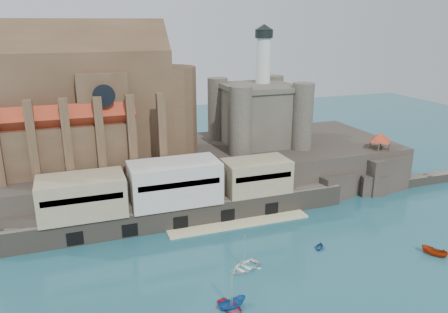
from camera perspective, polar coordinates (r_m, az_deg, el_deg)
name	(u,v)px	position (r m, az deg, el deg)	size (l,w,h in m)	color
ground	(268,271)	(75.71, 5.78, -14.62)	(300.00, 300.00, 0.00)	#1A4D59
promontory	(199,171)	(107.00, -3.28, -1.86)	(100.00, 36.00, 10.00)	black
quay	(175,195)	(89.46, -6.45, -5.07)	(70.00, 12.00, 13.05)	#5C564A
church	(90,105)	(101.23, -17.04, 6.39)	(47.00, 25.93, 30.51)	#4B3523
castle_keep	(258,111)	(110.53, 4.50, 5.93)	(21.20, 21.20, 29.30)	#464237
rock_outcrop	(377,172)	(115.08, 19.38, -1.93)	(14.50, 10.50, 8.70)	black
pavilion	(380,138)	(112.80, 19.76, 2.28)	(6.40, 6.40, 5.40)	#4B3523
boat_0	(231,309)	(66.90, 0.89, -19.31)	(3.59, 1.04, 5.02)	#B91531
boat_2	(232,307)	(67.23, 1.08, -19.11)	(1.66, 1.70, 4.40)	#185196
boat_5	(434,255)	(88.06, 25.71, -11.53)	(1.69, 1.73, 4.48)	#A62A07
boat_6	(244,269)	(75.93, 2.68, -14.44)	(4.33, 1.25, 6.06)	white
boat_7	(319,248)	(83.71, 12.36, -11.63)	(2.49, 1.52, 2.88)	navy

